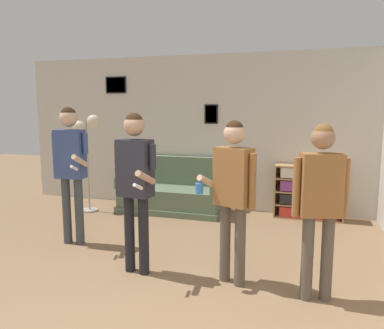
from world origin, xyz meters
TOP-DOWN VIEW (x-y plane):
  - wall_back at (-0.01, 4.43)m, footprint 7.55×0.08m
  - couch at (-0.75, 4.02)m, footprint 1.80×0.80m
  - bookshelf at (1.52, 4.21)m, footprint 1.08×0.30m
  - floor_lamp at (-2.13, 3.57)m, footprint 0.49×0.28m
  - person_player_foreground_left at (-1.45, 2.11)m, footprint 0.52×0.46m
  - person_player_foreground_center at (-0.27, 1.54)m, footprint 0.50×0.50m
  - person_watcher_holding_cup at (0.77, 1.60)m, footprint 0.57×0.37m
  - person_spectator_near_bookshelf at (1.58, 1.49)m, footprint 0.49×0.28m

SIDE VIEW (x-z plane):
  - couch at x=-0.75m, z-range -0.16..0.76m
  - bookshelf at x=1.52m, z-range 0.00..0.86m
  - person_spectator_near_bookshelf at x=1.58m, z-range 0.18..1.82m
  - person_watcher_holding_cup at x=0.77m, z-range 0.19..1.84m
  - person_player_foreground_center at x=-0.27m, z-range 0.20..1.93m
  - person_player_foreground_left at x=-1.45m, z-range 0.22..2.01m
  - floor_lamp at x=-2.13m, z-range 0.48..2.15m
  - wall_back at x=-0.01m, z-range 0.00..2.70m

